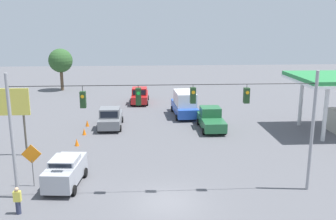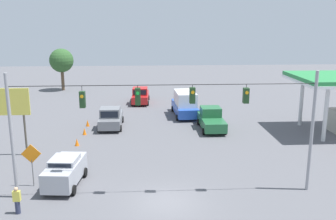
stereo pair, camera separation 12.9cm
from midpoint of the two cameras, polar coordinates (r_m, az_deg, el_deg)
name	(u,v)px [view 1 (the left image)]	position (r m, az deg, el deg)	size (l,w,h in m)	color
ground_plane	(167,202)	(22.84, -0.31, -13.81)	(140.00, 140.00, 0.00)	#56565B
overhead_signal_span	(165,118)	(22.19, -0.59, -1.24)	(18.24, 0.38, 7.60)	#939399
pickup_truck_grey_withflow_far	(111,118)	(37.95, -8.85, -1.21)	(2.31, 5.20, 2.12)	slate
pickup_truck_green_oncoming_far	(211,119)	(37.19, 6.47, -1.44)	(2.33, 5.24, 2.12)	#236038
sedan_silver_parked_shoulder	(65,171)	(25.41, -15.51, -8.95)	(2.35, 4.44, 1.90)	#A8AAB2
box_truck_blue_oncoming_deep	(184,104)	(42.08, 2.43, 0.96)	(2.71, 6.48, 2.81)	#234CB2
pickup_truck_red_withflow_deep	(140,96)	(48.87, -4.40, 2.19)	(2.39, 5.51, 2.12)	red
traffic_cone_nearest	(63,170)	(27.49, -15.86, -8.75)	(0.36, 0.36, 0.64)	orange
traffic_cone_second	(71,155)	(30.17, -14.75, -6.67)	(0.36, 0.36, 0.64)	orange
traffic_cone_third	(77,142)	(33.14, -13.84, -4.80)	(0.36, 0.36, 0.64)	orange
traffic_cone_fourth	(84,132)	(36.12, -12.75, -3.22)	(0.36, 0.36, 0.64)	orange
traffic_cone_fifth	(87,123)	(38.95, -12.30, -1.98)	(0.36, 0.36, 0.64)	orange
roadside_billboard	(6,107)	(31.54, -23.53, 0.37)	(3.58, 0.16, 5.43)	#4C473D
work_zone_sign	(32,157)	(25.58, -20.20, -6.77)	(1.27, 0.06, 2.84)	slate
pedestrian	(18,201)	(22.83, -22.09, -12.69)	(0.40, 0.28, 1.58)	#2D334C
tree_horizon_left	(61,61)	(59.68, -16.11, 7.21)	(3.61, 3.61, 6.40)	brown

